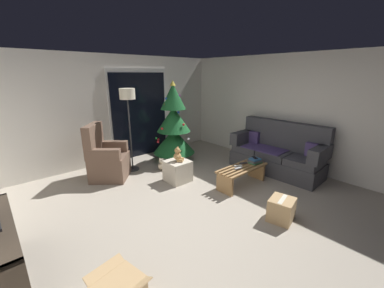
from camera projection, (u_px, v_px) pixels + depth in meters
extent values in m
plane|color=#9E9384|center=(202.00, 209.00, 3.78)|extent=(7.00, 7.00, 0.00)
cube|color=silver|center=(114.00, 110.00, 5.63)|extent=(5.72, 0.12, 2.50)
cube|color=silver|center=(297.00, 112.00, 5.24)|extent=(0.12, 6.00, 2.50)
cube|color=silver|center=(140.00, 113.00, 6.03)|extent=(1.60, 0.02, 2.20)
cube|color=black|center=(140.00, 116.00, 6.03)|extent=(1.50, 0.02, 2.10)
cube|color=#3D3D42|center=(275.00, 164.00, 5.20)|extent=(0.83, 1.93, 0.34)
cube|color=#3D3D42|center=(305.00, 161.00, 4.69)|extent=(0.70, 0.62, 0.14)
cube|color=#3D3D42|center=(276.00, 154.00, 5.12)|extent=(0.70, 0.62, 0.14)
cube|color=#3D3D42|center=(251.00, 148.00, 5.55)|extent=(0.70, 0.62, 0.14)
cube|color=#3D3D42|center=(284.00, 135.00, 5.22)|extent=(0.27, 1.91, 0.60)
cube|color=#3D3D42|center=(320.00, 154.00, 4.47)|extent=(0.77, 0.23, 0.28)
cube|color=#3D3D42|center=(243.00, 137.00, 5.68)|extent=(0.77, 0.23, 0.28)
cube|color=#47386B|center=(265.00, 148.00, 5.26)|extent=(0.63, 0.92, 0.02)
cube|color=#47386B|center=(314.00, 150.00, 4.69)|extent=(0.13, 0.32, 0.28)
cube|color=#47386B|center=(253.00, 137.00, 5.67)|extent=(0.13, 0.32, 0.28)
cube|color=#9E7547|center=(250.00, 170.00, 4.38)|extent=(1.10, 0.05, 0.04)
cube|color=#9E7547|center=(246.00, 169.00, 4.44)|extent=(1.10, 0.05, 0.04)
cube|color=#9E7547|center=(242.00, 168.00, 4.51)|extent=(1.10, 0.05, 0.04)
cube|color=#9E7547|center=(239.00, 166.00, 4.57)|extent=(1.10, 0.05, 0.04)
cube|color=#9E7547|center=(235.00, 165.00, 4.63)|extent=(1.10, 0.05, 0.04)
cube|color=#9E7547|center=(225.00, 184.00, 4.25)|extent=(0.05, 0.36, 0.34)
cube|color=#9E7547|center=(256.00, 170.00, 4.87)|extent=(0.05, 0.36, 0.34)
cube|color=silver|center=(238.00, 166.00, 4.52)|extent=(0.16, 0.12, 0.02)
cube|color=#ADADB2|center=(238.00, 168.00, 4.40)|extent=(0.16, 0.07, 0.02)
cube|color=#333338|center=(244.00, 163.00, 4.66)|extent=(0.16, 0.10, 0.02)
cube|color=#337042|center=(255.00, 162.00, 4.69)|extent=(0.26, 0.18, 0.02)
cube|color=#4C4C51|center=(255.00, 161.00, 4.69)|extent=(0.27, 0.21, 0.04)
cube|color=#285684|center=(255.00, 159.00, 4.67)|extent=(0.22, 0.20, 0.03)
cube|color=black|center=(255.00, 158.00, 4.69)|extent=(0.13, 0.16, 0.01)
cylinder|color=#4C1E19|center=(174.00, 159.00, 5.89)|extent=(0.36, 0.36, 0.10)
cylinder|color=brown|center=(174.00, 154.00, 5.86)|extent=(0.08, 0.08, 0.12)
cone|color=#195628|center=(174.00, 141.00, 5.76)|extent=(1.00, 1.00, 0.58)
cone|color=#195628|center=(173.00, 119.00, 5.61)|extent=(0.79, 0.79, 0.58)
cone|color=#195628|center=(173.00, 96.00, 5.46)|extent=(0.59, 0.59, 0.58)
sphere|color=#B233A5|center=(179.00, 96.00, 5.52)|extent=(0.06, 0.06, 0.06)
sphere|color=blue|center=(178.00, 112.00, 5.35)|extent=(0.06, 0.06, 0.06)
sphere|color=white|center=(188.00, 139.00, 5.52)|extent=(0.06, 0.06, 0.06)
sphere|color=white|center=(175.00, 101.00, 5.67)|extent=(0.06, 0.06, 0.06)
sphere|color=red|center=(159.00, 140.00, 5.96)|extent=(0.06, 0.06, 0.06)
sphere|color=red|center=(162.00, 129.00, 5.42)|extent=(0.06, 0.06, 0.06)
sphere|color=#1E8C33|center=(156.00, 138.00, 5.75)|extent=(0.06, 0.06, 0.06)
sphere|color=red|center=(158.00, 142.00, 5.50)|extent=(0.06, 0.06, 0.06)
sphere|color=red|center=(184.00, 125.00, 5.43)|extent=(0.06, 0.06, 0.06)
sphere|color=white|center=(171.00, 95.00, 5.59)|extent=(0.06, 0.06, 0.06)
sphere|color=red|center=(165.00, 104.00, 5.40)|extent=(0.06, 0.06, 0.06)
sphere|color=white|center=(165.00, 101.00, 5.41)|extent=(0.06, 0.06, 0.06)
sphere|color=blue|center=(166.00, 99.00, 5.39)|extent=(0.06, 0.06, 0.06)
sphere|color=blue|center=(167.00, 108.00, 5.71)|extent=(0.06, 0.06, 0.06)
cone|color=#EAD14C|center=(173.00, 83.00, 5.37)|extent=(0.14, 0.14, 0.12)
cube|color=brown|center=(111.00, 171.00, 4.89)|extent=(0.96, 0.96, 0.31)
cube|color=brown|center=(109.00, 160.00, 4.82)|extent=(0.96, 0.96, 0.18)
cube|color=brown|center=(94.00, 140.00, 4.70)|extent=(0.56, 0.62, 0.64)
cube|color=brown|center=(114.00, 146.00, 5.03)|extent=(0.53, 0.48, 0.22)
cube|color=brown|center=(105.00, 155.00, 4.49)|extent=(0.53, 0.48, 0.22)
cylinder|color=#2D2D30|center=(133.00, 169.00, 5.35)|extent=(0.28, 0.28, 0.02)
cylinder|color=#2D2D30|center=(130.00, 135.00, 5.13)|extent=(0.03, 0.03, 1.55)
cylinder|color=beige|center=(127.00, 94.00, 4.88)|extent=(0.32, 0.32, 0.22)
cube|color=#382D23|center=(4.00, 285.00, 2.41)|extent=(0.40, 1.40, 0.04)
cube|color=beige|center=(178.00, 171.00, 4.74)|extent=(0.44, 0.44, 0.42)
cylinder|color=tan|center=(181.00, 159.00, 4.71)|extent=(0.12, 0.13, 0.06)
cylinder|color=tan|center=(180.00, 161.00, 4.61)|extent=(0.12, 0.13, 0.06)
sphere|color=tan|center=(177.00, 156.00, 4.65)|extent=(0.15, 0.15, 0.15)
sphere|color=tan|center=(177.00, 151.00, 4.61)|extent=(0.11, 0.11, 0.11)
sphere|color=tan|center=(180.00, 151.00, 4.61)|extent=(0.04, 0.04, 0.04)
sphere|color=tan|center=(178.00, 148.00, 4.64)|extent=(0.04, 0.04, 0.04)
sphere|color=tan|center=(177.00, 149.00, 4.57)|extent=(0.04, 0.04, 0.04)
sphere|color=tan|center=(179.00, 155.00, 4.71)|extent=(0.06, 0.06, 0.06)
sphere|color=tan|center=(178.00, 157.00, 4.57)|extent=(0.06, 0.06, 0.06)
cylinder|color=beige|center=(161.00, 168.00, 5.37)|extent=(0.13, 0.10, 0.06)
cylinder|color=beige|center=(165.00, 168.00, 5.33)|extent=(0.13, 0.10, 0.06)
sphere|color=beige|center=(161.00, 166.00, 5.28)|extent=(0.15, 0.15, 0.15)
sphere|color=beige|center=(161.00, 161.00, 5.25)|extent=(0.11, 0.11, 0.11)
sphere|color=#F4E5C1|center=(163.00, 161.00, 5.29)|extent=(0.04, 0.04, 0.04)
sphere|color=beige|center=(160.00, 159.00, 5.25)|extent=(0.04, 0.04, 0.04)
sphere|color=beige|center=(163.00, 159.00, 5.22)|extent=(0.04, 0.04, 0.04)
sphere|color=beige|center=(159.00, 165.00, 5.33)|extent=(0.06, 0.06, 0.06)
sphere|color=beige|center=(165.00, 166.00, 5.26)|extent=(0.06, 0.06, 0.06)
cube|color=tan|center=(105.00, 269.00, 2.23)|extent=(0.40, 0.17, 0.06)
cube|color=tan|center=(281.00, 210.00, 3.47)|extent=(0.42, 0.40, 0.34)
cube|color=beige|center=(283.00, 199.00, 3.42)|extent=(0.32, 0.13, 0.00)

